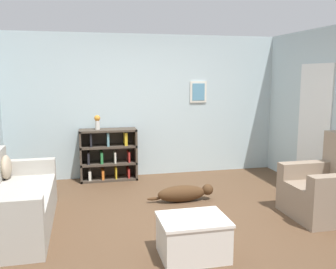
# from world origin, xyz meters

# --- Properties ---
(ground_plane) EXTENTS (14.00, 14.00, 0.00)m
(ground_plane) POSITION_xyz_m (0.00, 0.00, 0.00)
(ground_plane) COLOR brown
(wall_back) EXTENTS (5.60, 0.13, 2.60)m
(wall_back) POSITION_xyz_m (0.00, 2.25, 1.30)
(wall_back) COLOR silver
(wall_back) RESTS_ON ground_plane
(couch) EXTENTS (0.83, 1.96, 0.87)m
(couch) POSITION_xyz_m (-2.04, 0.09, 0.32)
(couch) COLOR #ADA89E
(couch) RESTS_ON ground_plane
(bookshelf) EXTENTS (1.00, 0.36, 0.92)m
(bookshelf) POSITION_xyz_m (-0.73, 2.02, 0.45)
(bookshelf) COLOR #42382D
(bookshelf) RESTS_ON ground_plane
(recliner_chair) EXTENTS (0.89, 0.88, 1.09)m
(recliner_chair) POSITION_xyz_m (2.00, -0.43, 0.37)
(recliner_chair) COLOR gray
(recliner_chair) RESTS_ON ground_plane
(coffee_table) EXTENTS (0.70, 0.56, 0.42)m
(coffee_table) POSITION_xyz_m (-0.08, -1.11, 0.22)
(coffee_table) COLOR silver
(coffee_table) RESTS_ON ground_plane
(dog) EXTENTS (1.01, 0.22, 0.25)m
(dog) POSITION_xyz_m (0.28, 0.56, 0.13)
(dog) COLOR #472D19
(dog) RESTS_ON ground_plane
(vase) EXTENTS (0.10, 0.10, 0.25)m
(vase) POSITION_xyz_m (-0.90, 2.00, 1.06)
(vase) COLOR silver
(vase) RESTS_ON bookshelf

